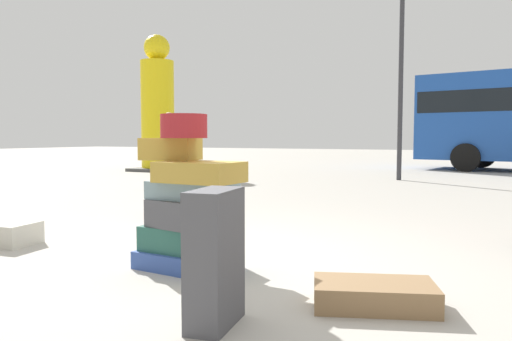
# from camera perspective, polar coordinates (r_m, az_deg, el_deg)

# --- Properties ---
(ground_plane) EXTENTS (80.00, 80.00, 0.00)m
(ground_plane) POSITION_cam_1_polar(r_m,az_deg,el_deg) (4.30, -2.32, -10.85)
(ground_plane) COLOR #ADA89E
(suitcase_tower) EXTENTS (0.98, 0.59, 1.28)m
(suitcase_tower) POSITION_cam_1_polar(r_m,az_deg,el_deg) (4.13, -7.77, -4.04)
(suitcase_tower) COLOR #334F99
(suitcase_tower) RESTS_ON ground
(suitcase_charcoal_upright_blue) EXTENTS (0.27, 0.46, 0.80)m
(suitcase_charcoal_upright_blue) POSITION_cam_1_polar(r_m,az_deg,el_deg) (2.89, -4.79, -10.07)
(suitcase_charcoal_upright_blue) COLOR #4C4C51
(suitcase_charcoal_upright_blue) RESTS_ON ground
(suitcase_cream_white_trunk) EXTENTS (0.62, 0.49, 0.22)m
(suitcase_cream_white_trunk) POSITION_cam_1_polar(r_m,az_deg,el_deg) (5.67, -26.89, -6.52)
(suitcase_cream_white_trunk) COLOR beige
(suitcase_cream_white_trunk) RESTS_ON ground
(suitcase_brown_foreground_far) EXTENTS (0.86, 0.65, 0.16)m
(suitcase_brown_foreground_far) POSITION_cam_1_polar(r_m,az_deg,el_deg) (3.35, 13.53, -13.81)
(suitcase_brown_foreground_far) COLOR olive
(suitcase_brown_foreground_far) RESTS_ON ground
(suitcase_maroon_right_side) EXTENTS (0.53, 0.40, 0.31)m
(suitcase_maroon_right_side) POSITION_cam_1_polar(r_m,az_deg,el_deg) (6.94, -9.70, -3.94)
(suitcase_maroon_right_side) COLOR maroon
(suitcase_maroon_right_side) RESTS_ON ground
(person_bearded_onlooker) EXTENTS (0.30, 0.33, 1.62)m
(person_bearded_onlooker) POSITION_cam_1_polar(r_m,az_deg,el_deg) (10.63, -10.01, 3.11)
(person_bearded_onlooker) COLOR black
(person_bearded_onlooker) RESTS_ON ground
(yellow_dummy_statue) EXTENTS (1.49, 1.49, 4.37)m
(yellow_dummy_statue) POSITION_cam_1_polar(r_m,az_deg,el_deg) (16.31, -11.32, 6.81)
(yellow_dummy_statue) COLOR yellow
(yellow_dummy_statue) RESTS_ON ground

